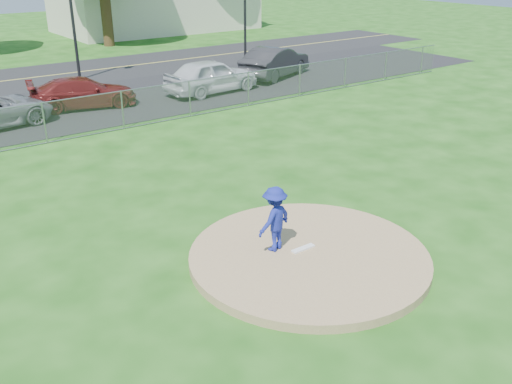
# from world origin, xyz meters

# --- Properties ---
(ground) EXTENTS (120.00, 120.00, 0.00)m
(ground) POSITION_xyz_m (0.00, 10.00, 0.00)
(ground) COLOR #174B10
(ground) RESTS_ON ground
(pitchers_mound) EXTENTS (5.40, 5.40, 0.20)m
(pitchers_mound) POSITION_xyz_m (0.00, 0.00, 0.10)
(pitchers_mound) COLOR #9A7C54
(pitchers_mound) RESTS_ON ground
(pitching_rubber) EXTENTS (0.60, 0.15, 0.04)m
(pitching_rubber) POSITION_xyz_m (0.00, 0.20, 0.22)
(pitching_rubber) COLOR white
(pitching_rubber) RESTS_ON pitchers_mound
(chain_link_fence) EXTENTS (40.00, 0.06, 1.50)m
(chain_link_fence) POSITION_xyz_m (0.00, 12.00, 0.75)
(chain_link_fence) COLOR gray
(chain_link_fence) RESTS_ON ground
(parking_lot) EXTENTS (50.00, 8.00, 0.01)m
(parking_lot) POSITION_xyz_m (0.00, 16.50, 0.01)
(parking_lot) COLOR black
(parking_lot) RESTS_ON ground
(street) EXTENTS (60.00, 7.00, 0.01)m
(street) POSITION_xyz_m (0.00, 24.00, 0.00)
(street) COLOR black
(street) RESTS_ON ground
(commercial_building) EXTENTS (16.40, 9.40, 4.30)m
(commercial_building) POSITION_xyz_m (16.00, 38.00, 2.16)
(commercial_building) COLOR beige
(commercial_building) RESTS_ON ground
(traffic_signal_right) EXTENTS (1.28, 0.20, 5.60)m
(traffic_signal_right) POSITION_xyz_m (14.24, 22.00, 3.36)
(traffic_signal_right) COLOR black
(traffic_signal_right) RESTS_ON ground
(pitcher) EXTENTS (1.08, 0.78, 1.51)m
(pitcher) POSITION_xyz_m (-0.52, 0.61, 0.96)
(pitcher) COLOR navy
(pitcher) RESTS_ON pitchers_mound
(parked_car_darkred) EXTENTS (4.88, 2.84, 1.33)m
(parked_car_darkred) POSITION_xyz_m (0.99, 16.10, 0.67)
(parked_car_darkred) COLOR maroon
(parked_car_darkred) RESTS_ON parking_lot
(parked_car_pearl) EXTENTS (4.95, 2.34, 1.64)m
(parked_car_pearl) POSITION_xyz_m (7.07, 15.15, 0.83)
(parked_car_pearl) COLOR silver
(parked_car_pearl) RESTS_ON parking_lot
(parked_car_charcoal) EXTENTS (5.27, 3.52, 1.64)m
(parked_car_charcoal) POSITION_xyz_m (11.82, 16.17, 0.83)
(parked_car_charcoal) COLOR #2A2A2C
(parked_car_charcoal) RESTS_ON parking_lot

